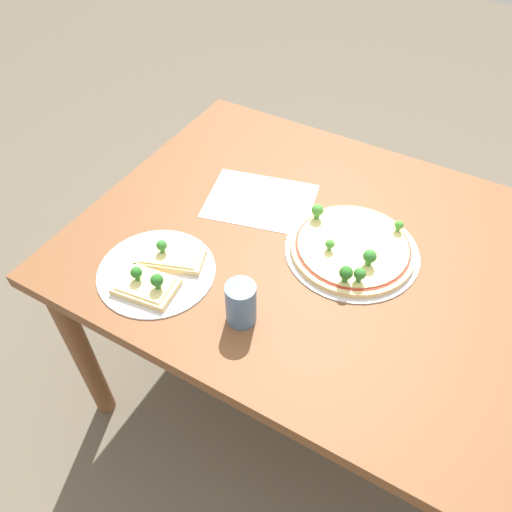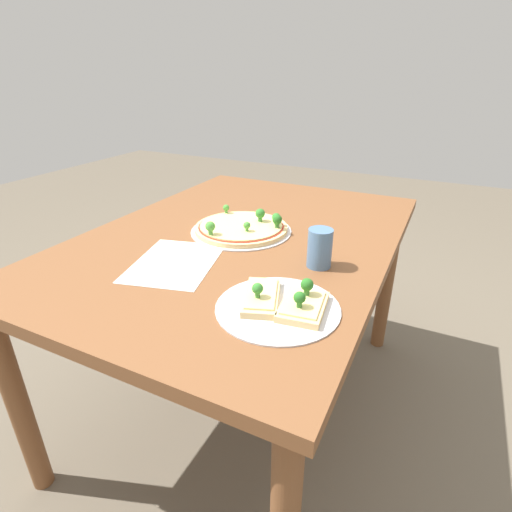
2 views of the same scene
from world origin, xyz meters
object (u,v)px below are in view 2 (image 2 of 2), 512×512
(dining_table, at_px, (242,257))
(pizza_tray_slice, at_px, (281,303))
(drinking_cup, at_px, (320,248))
(pizza_tray_whole, at_px, (242,228))

(dining_table, distance_m, pizza_tray_slice, 0.46)
(pizza_tray_slice, height_order, drinking_cup, drinking_cup)
(pizza_tray_slice, bearing_deg, drinking_cup, -2.45)
(dining_table, height_order, drinking_cup, drinking_cup)
(pizza_tray_slice, bearing_deg, pizza_tray_whole, 38.71)
(drinking_cup, bearing_deg, dining_table, 70.10)
(dining_table, xyz_separation_m, pizza_tray_slice, (-0.35, -0.29, 0.09))
(pizza_tray_whole, bearing_deg, dining_table, -157.40)
(dining_table, xyz_separation_m, drinking_cup, (-0.11, -0.30, 0.14))
(dining_table, height_order, pizza_tray_slice, pizza_tray_slice)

